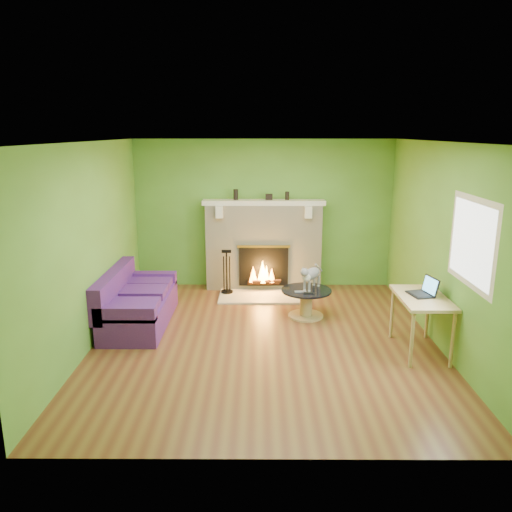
{
  "coord_description": "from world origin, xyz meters",
  "views": [
    {
      "loc": [
        -0.09,
        -6.21,
        2.73
      ],
      "look_at": [
        -0.12,
        0.4,
        1.07
      ],
      "focal_mm": 35.0,
      "sensor_mm": 36.0,
      "label": 1
    }
  ],
  "objects_px": {
    "coffee_table": "(306,301)",
    "desk": "(422,303)",
    "cat": "(312,276)",
    "sofa": "(136,304)"
  },
  "relations": [
    {
      "from": "desk",
      "to": "cat",
      "type": "bearing_deg",
      "value": 134.28
    },
    {
      "from": "sofa",
      "to": "desk",
      "type": "relative_size",
      "value": 1.78
    },
    {
      "from": "coffee_table",
      "to": "desk",
      "type": "xyz_separation_m",
      "value": [
        1.32,
        -1.22,
        0.4
      ]
    },
    {
      "from": "sofa",
      "to": "desk",
      "type": "distance_m",
      "value": 3.94
    },
    {
      "from": "sofa",
      "to": "coffee_table",
      "type": "height_order",
      "value": "sofa"
    },
    {
      "from": "desk",
      "to": "cat",
      "type": "height_order",
      "value": "cat"
    },
    {
      "from": "sofa",
      "to": "coffee_table",
      "type": "xyz_separation_m",
      "value": [
        2.49,
        0.29,
        -0.06
      ]
    },
    {
      "from": "cat",
      "to": "coffee_table",
      "type": "bearing_deg",
      "value": -115.35
    },
    {
      "from": "sofa",
      "to": "desk",
      "type": "bearing_deg",
      "value": -13.69
    },
    {
      "from": "coffee_table",
      "to": "sofa",
      "type": "bearing_deg",
      "value": -173.25
    }
  ]
}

